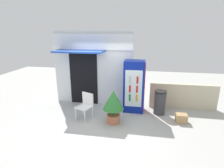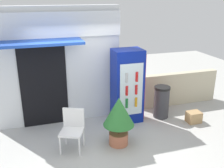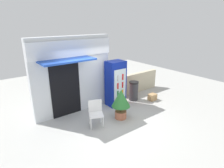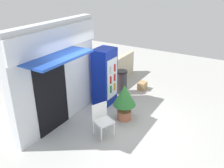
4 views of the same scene
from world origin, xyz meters
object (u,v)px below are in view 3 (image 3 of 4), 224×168
Objects in this scene: drink_cooler at (116,83)px; cardboard_box at (152,97)px; plastic_chair at (96,111)px; trash_bin at (134,91)px; potted_plant_near_shop at (121,101)px.

cardboard_box is at bearing -22.18° from drink_cooler.
plastic_chair reaches higher than cardboard_box.
drink_cooler is 2.19× the size of trash_bin.
drink_cooler is at bearing 60.62° from potted_plant_near_shop.
drink_cooler reaches higher than potted_plant_near_shop.
drink_cooler is at bearing 157.82° from cardboard_box.
trash_bin reaches higher than cardboard_box.
potted_plant_near_shop is (0.98, -0.16, 0.19)m from plastic_chair.
potted_plant_near_shop is at bearing -169.82° from cardboard_box.
drink_cooler is at bearing 173.34° from trash_bin.
potted_plant_near_shop is (-0.59, -1.05, -0.25)m from drink_cooler.
cardboard_box is at bearing -39.23° from trash_bin.
plastic_chair is at bearing -162.70° from trash_bin.
potted_plant_near_shop is 1.81m from trash_bin.
plastic_chair is 3.20m from cardboard_box.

